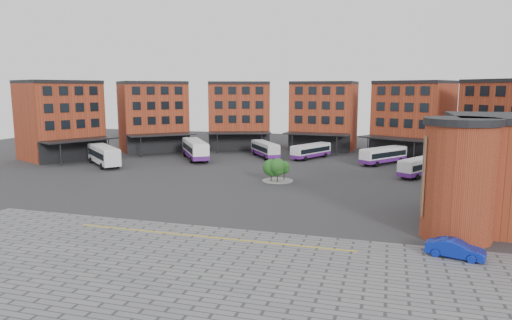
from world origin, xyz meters
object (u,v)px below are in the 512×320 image
(tree_island, at_px, (276,168))
(blue_car, at_px, (455,249))
(bus_c, at_px, (265,149))
(bus_b, at_px, (195,149))
(bus_e, at_px, (384,155))
(bus_a, at_px, (104,154))
(bus_f, at_px, (421,166))
(bus_d, at_px, (311,151))

(tree_island, height_order, blue_car, tree_island)
(tree_island, relative_size, bus_c, 0.44)
(bus_b, height_order, bus_c, bus_b)
(tree_island, height_order, bus_e, tree_island)
(bus_a, bearing_deg, blue_car, -78.12)
(tree_island, xyz_separation_m, blue_car, (20.49, -24.54, -1.20))
(bus_a, bearing_deg, bus_e, -30.24)
(bus_a, distance_m, bus_f, 51.84)
(tree_island, bearing_deg, bus_f, 27.18)
(bus_a, xyz_separation_m, bus_b, (12.19, 10.84, -0.05))
(bus_b, bearing_deg, bus_e, -26.38)
(blue_car, bearing_deg, bus_d, 37.11)
(bus_d, bearing_deg, bus_b, -134.00)
(tree_island, height_order, bus_d, tree_island)
(bus_b, xyz_separation_m, blue_car, (39.92, -40.52, -1.21))
(bus_a, relative_size, bus_e, 1.08)
(bus_e, bearing_deg, blue_car, -46.27)
(bus_a, distance_m, bus_c, 29.41)
(bus_b, height_order, blue_car, bus_b)
(bus_e, height_order, blue_car, bus_e)
(bus_b, xyz_separation_m, bus_e, (33.79, 4.29, -0.34))
(bus_c, distance_m, bus_e, 22.08)
(bus_c, relative_size, bus_d, 1.02)
(bus_c, xyz_separation_m, bus_e, (22.00, -1.88, 0.00))
(bus_b, bearing_deg, bus_d, -14.80)
(bus_b, height_order, bus_f, bus_b)
(bus_b, bearing_deg, tree_island, -73.06)
(bus_c, height_order, blue_car, bus_c)
(bus_b, distance_m, bus_c, 13.32)
(bus_c, xyz_separation_m, bus_f, (27.60, -11.90, -0.06))
(tree_island, distance_m, bus_d, 23.02)
(bus_d, height_order, blue_car, bus_d)
(tree_island, xyz_separation_m, bus_f, (19.97, 10.26, -0.40))
(tree_island, relative_size, bus_b, 0.36)
(bus_b, bearing_deg, blue_car, -79.05)
(bus_c, bearing_deg, bus_a, -178.93)
(bus_b, distance_m, blue_car, 56.89)
(bus_b, relative_size, bus_e, 1.23)
(bus_c, bearing_deg, tree_island, -105.28)
(bus_b, distance_m, bus_f, 39.81)
(bus_d, height_order, bus_f, bus_f)
(bus_b, relative_size, bus_d, 1.25)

